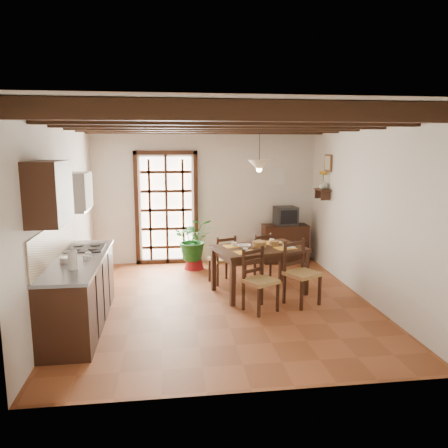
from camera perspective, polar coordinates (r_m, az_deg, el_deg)
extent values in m
plane|color=brown|center=(6.79, -0.41, -10.22)|extent=(5.00, 5.00, 0.00)
cube|color=silver|center=(8.90, -2.38, 3.91)|extent=(4.50, 0.02, 2.80)
cube|color=silver|center=(4.01, 3.93, -3.68)|extent=(4.50, 0.02, 2.80)
cube|color=silver|center=(6.56, -20.33, 1.08)|extent=(0.02, 5.00, 2.80)
cube|color=silver|center=(7.07, 18.00, 1.83)|extent=(0.02, 5.00, 2.80)
cube|color=white|center=(6.38, -0.44, 14.09)|extent=(4.50, 5.00, 0.02)
cube|color=black|center=(4.30, 3.06, 14.56)|extent=(4.50, 0.14, 0.20)
cube|color=black|center=(5.13, 1.32, 13.84)|extent=(4.50, 0.14, 0.20)
cube|color=black|center=(5.96, 0.06, 13.31)|extent=(4.50, 0.14, 0.20)
cube|color=black|center=(6.79, -0.88, 12.91)|extent=(4.50, 0.14, 0.20)
cube|color=black|center=(7.63, -1.62, 12.59)|extent=(4.50, 0.14, 0.20)
cube|color=black|center=(8.46, -2.20, 12.34)|extent=(4.50, 0.14, 0.20)
cube|color=white|center=(8.90, -7.51, 1.88)|extent=(1.01, 0.02, 2.11)
cube|color=black|center=(8.76, -7.68, 9.24)|extent=(1.26, 0.10, 0.08)
cube|color=black|center=(8.87, -11.32, 1.75)|extent=(0.08, 0.10, 2.28)
cube|color=black|center=(8.87, -3.69, 1.92)|extent=(0.08, 0.10, 2.28)
cube|color=black|center=(8.83, -7.50, 1.82)|extent=(1.01, 0.03, 2.02)
cube|color=black|center=(6.14, -18.27, -8.59)|extent=(0.60, 2.20, 0.88)
cube|color=slate|center=(6.02, -18.51, -4.43)|extent=(0.64, 2.25, 0.04)
cube|color=tan|center=(6.03, -21.29, -2.33)|extent=(0.02, 2.20, 0.50)
cube|color=black|center=(5.21, -21.89, 3.81)|extent=(0.35, 0.80, 0.70)
cube|color=white|center=(6.43, -18.88, 4.15)|extent=(0.38, 0.60, 0.50)
cube|color=silver|center=(6.46, -18.75, 1.76)|extent=(0.32, 0.55, 0.04)
cube|color=black|center=(6.54, -17.61, -3.03)|extent=(0.50, 0.55, 0.02)
cylinder|color=white|center=(5.45, -19.16, -4.54)|extent=(0.11, 0.11, 0.24)
cylinder|color=silver|center=(5.79, -19.97, -4.57)|extent=(0.14, 0.14, 0.10)
cube|color=black|center=(7.05, 4.64, -3.24)|extent=(1.59, 1.24, 0.05)
cube|color=black|center=(7.06, 4.63, -3.83)|extent=(1.43, 1.11, 0.10)
cube|color=black|center=(7.77, 7.49, -4.92)|extent=(0.09, 0.09, 0.71)
cube|color=black|center=(7.23, -1.37, -5.97)|extent=(0.09, 0.09, 0.71)
cube|color=black|center=(7.13, 10.65, -6.38)|extent=(0.09, 0.09, 0.71)
cube|color=black|center=(6.54, 1.13, -7.71)|extent=(0.09, 0.09, 0.71)
cube|color=#AB8649|center=(6.34, 4.80, -7.43)|extent=(0.56, 0.56, 0.05)
cube|color=black|center=(6.40, 3.81, -5.12)|extent=(0.38, 0.24, 0.46)
cube|color=black|center=(6.41, 4.77, -9.35)|extent=(0.54, 0.53, 0.45)
cube|color=#AB8649|center=(6.67, 10.19, -6.41)|extent=(0.60, 0.59, 0.05)
cube|color=black|center=(6.73, 9.14, -4.08)|extent=(0.41, 0.25, 0.49)
cube|color=black|center=(6.74, 10.12, -8.36)|extent=(0.57, 0.56, 0.48)
cube|color=#AB8649|center=(7.62, -0.26, -4.61)|extent=(0.50, 0.49, 0.05)
cube|color=black|center=(7.43, 0.30, -3.28)|extent=(0.38, 0.17, 0.43)
cube|color=black|center=(7.68, -0.26, -6.13)|extent=(0.47, 0.46, 0.42)
cube|color=#AB8649|center=(7.91, 4.44, -4.13)|extent=(0.50, 0.49, 0.05)
cube|color=black|center=(7.73, 5.11, -2.85)|extent=(0.37, 0.18, 0.43)
cube|color=black|center=(7.96, 4.42, -5.59)|extent=(0.47, 0.46, 0.42)
cube|color=gold|center=(6.77, 2.12, -3.53)|extent=(0.32, 0.24, 0.01)
cube|color=gold|center=(6.91, 7.86, -3.32)|extent=(0.32, 0.24, 0.01)
cube|color=gold|center=(7.19, 1.54, -2.71)|extent=(0.32, 0.24, 0.01)
cube|color=gold|center=(7.33, 6.96, -2.54)|extent=(0.32, 0.24, 0.01)
cylinder|color=olive|center=(7.03, 4.65, -2.64)|extent=(0.22, 0.22, 0.09)
imported|color=white|center=(6.97, 2.63, -2.92)|extent=(0.25, 0.25, 0.05)
cube|color=black|center=(9.08, 7.96, -2.52)|extent=(0.92, 0.43, 0.78)
cube|color=black|center=(8.98, 8.05, 1.09)|extent=(0.46, 0.42, 0.37)
cube|color=black|center=(8.79, 8.38, 0.90)|extent=(0.35, 0.05, 0.28)
cube|color=white|center=(9.11, 7.11, 6.19)|extent=(0.25, 0.03, 0.32)
cone|color=maroon|center=(8.57, -3.94, -5.13)|extent=(0.39, 0.39, 0.24)
imported|color=#144C19|center=(8.46, -3.98, -2.12)|extent=(2.06, 1.81, 2.15)
cube|color=black|center=(8.48, 12.77, 4.38)|extent=(0.20, 0.42, 0.03)
cube|color=black|center=(8.33, 13.15, 3.64)|extent=(0.18, 0.03, 0.18)
cube|color=black|center=(8.64, 12.36, 3.90)|extent=(0.18, 0.03, 0.18)
imported|color=#B2BFB2|center=(8.47, 12.80, 5.05)|extent=(0.15, 0.15, 0.15)
sphere|color=gold|center=(8.45, 12.86, 6.47)|extent=(0.14, 0.14, 0.14)
cylinder|color=#144C19|center=(8.46, 12.82, 5.46)|extent=(0.01, 0.01, 0.28)
cube|color=brown|center=(8.47, 13.45, 7.74)|extent=(0.03, 0.32, 0.32)
cube|color=#C3B292|center=(8.47, 13.35, 7.75)|extent=(0.01, 0.26, 0.26)
cylinder|color=black|center=(6.96, 4.67, 10.83)|extent=(0.01, 0.01, 0.70)
cone|color=#FBECCB|center=(6.96, 4.62, 7.79)|extent=(0.36, 0.36, 0.14)
sphere|color=#FFD88C|center=(6.97, 4.61, 7.13)|extent=(0.09, 0.09, 0.09)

